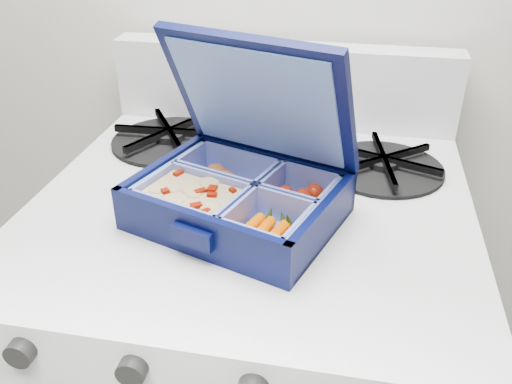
# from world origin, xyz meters

# --- Properties ---
(bento_box) EXTENTS (0.27, 0.23, 0.05)m
(bento_box) POSITION_xyz_m (0.12, 1.65, 0.84)
(bento_box) COLOR #040A36
(bento_box) RESTS_ON stove
(burner_grate) EXTENTS (0.21, 0.21, 0.02)m
(burner_grate) POSITION_xyz_m (0.29, 1.81, 0.82)
(burner_grate) COLOR black
(burner_grate) RESTS_ON stove
(burner_grate_rear) EXTENTS (0.18, 0.18, 0.02)m
(burner_grate_rear) POSITION_xyz_m (-0.03, 1.84, 0.82)
(burner_grate_rear) COLOR black
(burner_grate_rear) RESTS_ON stove
(fork) EXTENTS (0.13, 0.15, 0.01)m
(fork) POSITION_xyz_m (0.21, 1.78, 0.81)
(fork) COLOR #B2B2B5
(fork) RESTS_ON stove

